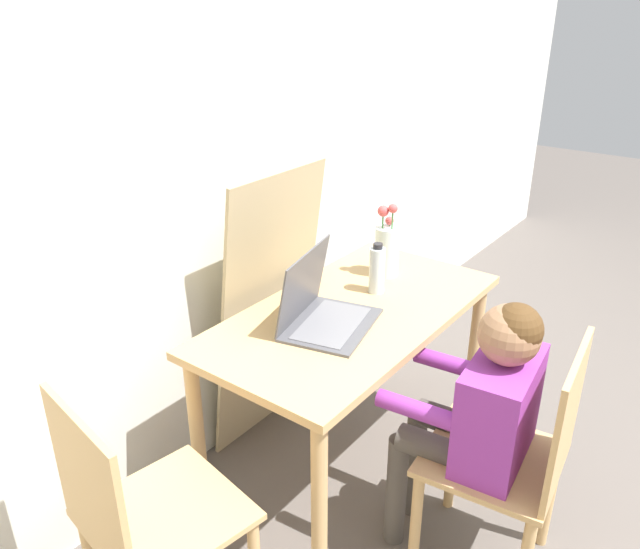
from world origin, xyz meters
TOP-DOWN VIEW (x-y plane):
  - wall_back at (0.00, 2.23)m, footprint 6.40×0.05m
  - dining_table at (-0.23, 1.68)m, footprint 1.19×0.62m
  - chair_occupied at (-0.33, 1.01)m, footprint 0.44×0.44m
  - chair_spare at (-1.17, 1.72)m, footprint 0.46×0.46m
  - person_seated at (-0.34, 1.12)m, footprint 0.39×0.45m
  - laptop at (-0.38, 1.71)m, footprint 0.40×0.34m
  - flower_vase at (0.10, 1.75)m, footprint 0.10×0.10m
  - water_bottle at (-0.05, 1.69)m, footprint 0.06×0.06m
  - cardboard_panel at (-0.24, 2.08)m, footprint 0.53×0.18m

SIDE VIEW (x-z plane):
  - chair_occupied at x=-0.33m, z-range 0.02..0.87m
  - chair_spare at x=-1.17m, z-range 0.02..0.87m
  - cardboard_panel at x=-0.24m, z-range 0.00..1.17m
  - person_seated at x=-0.34m, z-range 0.13..1.09m
  - dining_table at x=-0.23m, z-range 0.26..0.97m
  - laptop at x=-0.38m, z-range 0.64..0.90m
  - water_bottle at x=-0.05m, z-range 0.70..0.90m
  - flower_vase at x=0.10m, z-range 0.67..0.98m
  - wall_back at x=0.00m, z-range 0.00..2.50m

